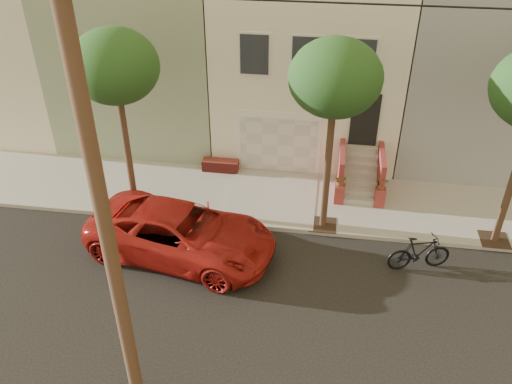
# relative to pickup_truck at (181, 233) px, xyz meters

# --- Properties ---
(ground) EXTENTS (90.00, 90.00, 0.00)m
(ground) POSITION_rel_pickup_truck_xyz_m (3.29, -1.94, -0.81)
(ground) COLOR black
(ground) RESTS_ON ground
(sidewalk) EXTENTS (40.00, 3.70, 0.15)m
(sidewalk) POSITION_rel_pickup_truck_xyz_m (3.29, 3.41, -0.74)
(sidewalk) COLOR #9C998E
(sidewalk) RESTS_ON ground
(house_row) EXTENTS (33.10, 11.70, 7.00)m
(house_row) POSITION_rel_pickup_truck_xyz_m (3.29, 9.25, 2.83)
(house_row) COLOR beige
(house_row) RESTS_ON sidewalk
(tree_left) EXTENTS (2.70, 2.57, 6.30)m
(tree_left) POSITION_rel_pickup_truck_xyz_m (-2.21, 1.96, 4.44)
(tree_left) COLOR #2D2116
(tree_left) RESTS_ON sidewalk
(tree_mid) EXTENTS (2.70, 2.57, 6.30)m
(tree_mid) POSITION_rel_pickup_truck_xyz_m (4.29, 1.96, 4.44)
(tree_mid) COLOR #2D2116
(tree_mid) RESTS_ON sidewalk
(pickup_truck) EXTENTS (6.25, 3.74, 1.62)m
(pickup_truck) POSITION_rel_pickup_truck_xyz_m (0.00, 0.00, 0.00)
(pickup_truck) COLOR maroon
(pickup_truck) RESTS_ON ground
(motorcycle) EXTENTS (2.03, 1.05, 1.17)m
(motorcycle) POSITION_rel_pickup_truck_xyz_m (7.20, 0.38, -0.23)
(motorcycle) COLOR black
(motorcycle) RESTS_ON ground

